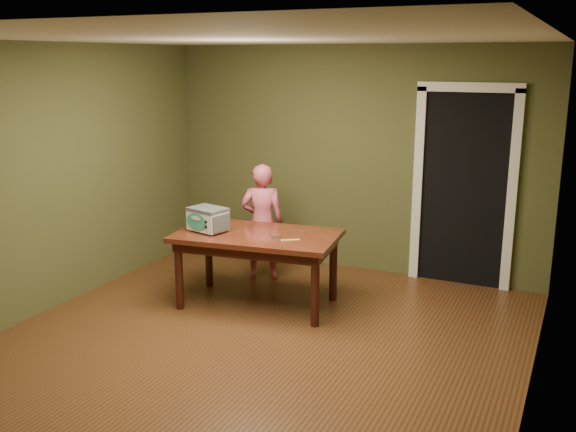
{
  "coord_description": "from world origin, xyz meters",
  "views": [
    {
      "loc": [
        2.49,
        -4.47,
        2.45
      ],
      "look_at": [
        -0.1,
        1.0,
        0.95
      ],
      "focal_mm": 40.0,
      "sensor_mm": 36.0,
      "label": 1
    }
  ],
  "objects": [
    {
      "name": "spatula",
      "position": [
        -0.01,
        0.86,
        0.75
      ],
      "size": [
        0.16,
        0.13,
        0.01
      ],
      "primitive_type": "cube",
      "rotation": [
        0.0,
        0.0,
        0.62
      ],
      "color": "#EDD767",
      "rests_on": "dining_table"
    },
    {
      "name": "room_shell",
      "position": [
        0.0,
        0.0,
        1.71
      ],
      "size": [
        4.52,
        5.02,
        2.61
      ],
      "color": "#4B4D29",
      "rests_on": "ground"
    },
    {
      "name": "toy_oven",
      "position": [
        -0.91,
        0.81,
        0.88
      ],
      "size": [
        0.44,
        0.34,
        0.24
      ],
      "rotation": [
        0.0,
        0.0,
        -0.24
      ],
      "color": "#4C4F54",
      "rests_on": "dining_table"
    },
    {
      "name": "doorway",
      "position": [
        1.3,
        2.78,
        1.06
      ],
      "size": [
        1.1,
        0.66,
        2.25
      ],
      "color": "black",
      "rests_on": "ground"
    },
    {
      "name": "child",
      "position": [
        -0.74,
        1.67,
        0.66
      ],
      "size": [
        0.57,
        0.48,
        1.32
      ],
      "primitive_type": "imported",
      "rotation": [
        0.0,
        0.0,
        3.56
      ],
      "color": "#CA5367",
      "rests_on": "floor"
    },
    {
      "name": "floor",
      "position": [
        0.0,
        0.0,
        0.0
      ],
      "size": [
        5.0,
        5.0,
        0.0
      ],
      "primitive_type": "plane",
      "color": "brown",
      "rests_on": "ground"
    },
    {
      "name": "baking_pan",
      "position": [
        -0.19,
        0.91,
        0.76
      ],
      "size": [
        0.1,
        0.1,
        0.02
      ],
      "color": "silver",
      "rests_on": "dining_table"
    },
    {
      "name": "dining_table",
      "position": [
        -0.42,
        0.95,
        0.65
      ],
      "size": [
        1.7,
        1.1,
        0.75
      ],
      "rotation": [
        0.0,
        0.0,
        0.13
      ],
      "color": "#3E170E",
      "rests_on": "floor"
    }
  ]
}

